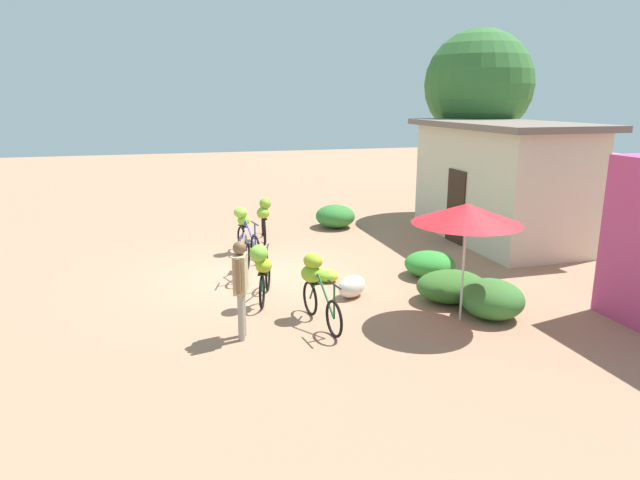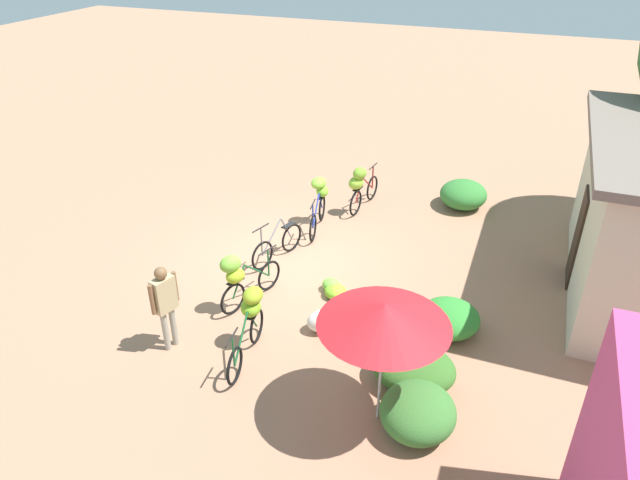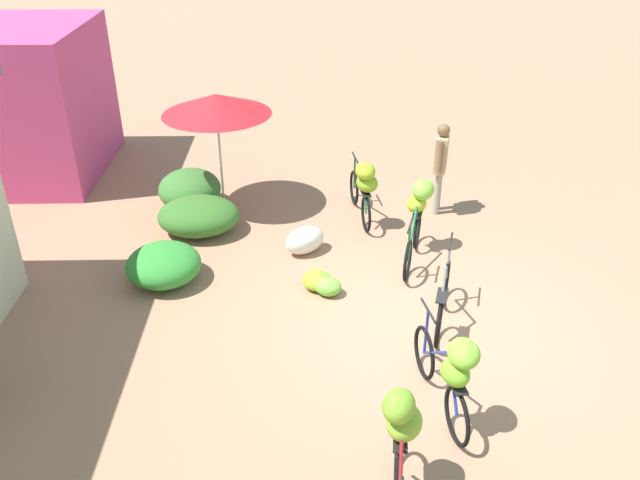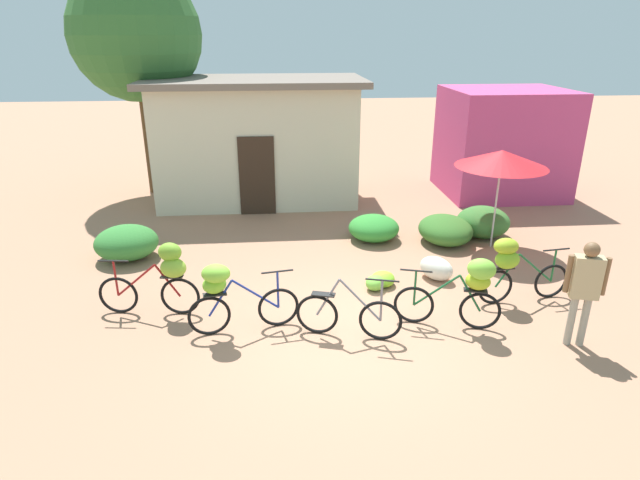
% 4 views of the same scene
% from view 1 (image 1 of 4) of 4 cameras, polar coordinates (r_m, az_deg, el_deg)
% --- Properties ---
extents(ground_plane, '(60.00, 60.00, 0.00)m').
position_cam_1_polar(ground_plane, '(12.88, -6.67, -3.54)').
color(ground_plane, '#A8775B').
extents(building_low, '(5.71, 3.05, 3.27)m').
position_cam_1_polar(building_low, '(16.47, 17.65, 5.70)').
color(building_low, beige).
rests_on(building_low, ground).
extents(tree_behind_building, '(3.47, 3.47, 6.05)m').
position_cam_1_polar(tree_behind_building, '(19.48, 15.74, 14.86)').
color(tree_behind_building, brown).
rests_on(tree_behind_building, ground).
extents(hedge_bush_front_left, '(1.29, 1.20, 0.70)m').
position_cam_1_polar(hedge_bush_front_left, '(17.41, 1.55, 2.42)').
color(hedge_bush_front_left, '#347B33').
rests_on(hedge_bush_front_left, ground).
extents(hedge_bush_front_right, '(1.14, 1.13, 0.56)m').
position_cam_1_polar(hedge_bush_front_right, '(12.87, 11.04, -2.41)').
color(hedge_bush_front_right, '#328A32').
rests_on(hedge_bush_front_right, ground).
extents(hedge_bush_mid, '(1.17, 1.40, 0.60)m').
position_cam_1_polar(hedge_bush_mid, '(11.42, 13.12, -4.57)').
color(hedge_bush_mid, '#366C28').
rests_on(hedge_bush_mid, ground).
extents(hedge_bush_by_door, '(1.20, 1.13, 0.70)m').
position_cam_1_polar(hedge_bush_by_door, '(10.77, 16.98, -5.71)').
color(hedge_bush_by_door, '#3A7531').
rests_on(hedge_bush_by_door, ground).
extents(market_umbrella, '(1.90, 1.90, 2.14)m').
position_cam_1_polar(market_umbrella, '(10.05, 14.61, 2.59)').
color(market_umbrella, beige).
rests_on(market_umbrella, ground).
extents(bicycle_leftmost, '(1.69, 0.52, 1.26)m').
position_cam_1_polar(bicycle_leftmost, '(15.60, -5.69, 2.47)').
color(bicycle_leftmost, black).
rests_on(bicycle_leftmost, ground).
extents(bicycle_near_pile, '(1.73, 0.48, 1.20)m').
position_cam_1_polar(bicycle_near_pile, '(14.45, -7.64, 1.36)').
color(bicycle_near_pile, black).
rests_on(bicycle_near_pile, ground).
extents(bicycle_center_loaded, '(1.59, 0.50, 1.03)m').
position_cam_1_polar(bicycle_center_loaded, '(12.74, -7.65, -2.04)').
color(bicycle_center_loaded, black).
rests_on(bicycle_center_loaded, ground).
extents(bicycle_by_shop, '(1.62, 0.68, 1.23)m').
position_cam_1_polar(bicycle_by_shop, '(10.87, -5.84, -2.75)').
color(bicycle_by_shop, black).
rests_on(bicycle_by_shop, ground).
extents(bicycle_rightmost, '(1.71, 0.48, 1.20)m').
position_cam_1_polar(bicycle_rightmost, '(10.04, -0.48, -4.17)').
color(bicycle_rightmost, black).
rests_on(bicycle_rightmost, ground).
extents(banana_pile_on_ground, '(0.71, 0.67, 0.27)m').
position_cam_1_polar(banana_pile_on_ground, '(12.35, 0.54, -3.59)').
color(banana_pile_on_ground, '#98C02C').
rests_on(banana_pile_on_ground, ground).
extents(produce_sack, '(0.77, 0.82, 0.44)m').
position_cam_1_polar(produce_sack, '(11.38, 3.22, -4.70)').
color(produce_sack, silver).
rests_on(produce_sack, ground).
extents(person_vendor, '(0.56, 0.30, 1.67)m').
position_cam_1_polar(person_vendor, '(9.29, -8.02, -4.00)').
color(person_vendor, gray).
rests_on(person_vendor, ground).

